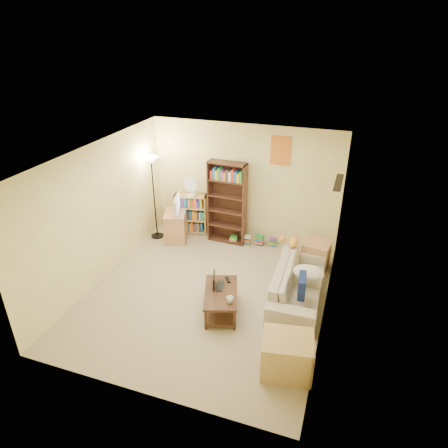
# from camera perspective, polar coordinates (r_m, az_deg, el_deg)

# --- Properties ---
(room) EXTENTS (4.50, 4.54, 2.52)m
(room) POSITION_cam_1_polar(r_m,az_deg,el_deg) (6.31, -2.67, 2.08)
(room) COLOR tan
(room) RESTS_ON ground
(sofa) EXTENTS (2.03, 0.89, 0.58)m
(sofa) POSITION_cam_1_polar(r_m,az_deg,el_deg) (6.99, 10.56, -8.31)
(sofa) COLOR #B9AB99
(sofa) RESTS_ON ground
(navy_pillow) EXTENTS (0.16, 0.39, 0.34)m
(navy_pillow) POSITION_cam_1_polar(r_m,az_deg,el_deg) (6.49, 11.07, -8.63)
(navy_pillow) COLOR navy
(navy_pillow) RESTS_ON sofa
(cream_blanket) EXTENTS (0.53, 0.38, 0.23)m
(cream_blanket) POSITION_cam_1_polar(r_m,az_deg,el_deg) (6.91, 11.94, -6.85)
(cream_blanket) COLOR beige
(cream_blanket) RESTS_ON sofa
(tabby_cat) EXTENTS (0.46, 0.17, 0.16)m
(tabby_cat) POSITION_cam_1_polar(r_m,az_deg,el_deg) (7.47, 9.65, -2.43)
(tabby_cat) COLOR orange
(tabby_cat) RESTS_ON sofa
(coffee_table) EXTENTS (0.78, 1.05, 0.42)m
(coffee_table) POSITION_cam_1_polar(r_m,az_deg,el_deg) (6.57, -0.44, -10.66)
(coffee_table) COLOR #47291B
(coffee_table) RESTS_ON ground
(laptop) EXTENTS (0.36, 0.30, 0.02)m
(laptop) POSITION_cam_1_polar(r_m,az_deg,el_deg) (6.57, -0.24, -8.87)
(laptop) COLOR black
(laptop) RESTS_ON coffee_table
(laptop_screen) EXTENTS (0.11, 0.30, 0.21)m
(laptop_screen) POSITION_cam_1_polar(r_m,az_deg,el_deg) (6.51, -1.44, -8.04)
(laptop_screen) COLOR white
(laptop_screen) RESTS_ON laptop
(mug) EXTENTS (0.12, 0.12, 0.10)m
(mug) POSITION_cam_1_polar(r_m,az_deg,el_deg) (6.22, 0.82, -10.78)
(mug) COLOR white
(mug) RESTS_ON coffee_table
(tv_remote) EXTENTS (0.14, 0.17, 0.02)m
(tv_remote) POSITION_cam_1_polar(r_m,az_deg,el_deg) (6.72, 0.53, -7.98)
(tv_remote) COLOR black
(tv_remote) RESTS_ON coffee_table
(tv_stand) EXTENTS (0.60, 0.71, 0.64)m
(tv_stand) POSITION_cam_1_polar(r_m,az_deg,el_deg) (8.69, -6.90, -0.33)
(tv_stand) COLOR tan
(tv_stand) RESTS_ON ground
(television) EXTENTS (0.71, 0.49, 0.38)m
(television) POSITION_cam_1_polar(r_m,az_deg,el_deg) (8.47, -7.09, 2.75)
(television) COLOR black
(television) RESTS_ON tv_stand
(tall_bookshelf) EXTENTS (0.81, 0.30, 1.78)m
(tall_bookshelf) POSITION_cam_1_polar(r_m,az_deg,el_deg) (8.31, 0.44, 3.27)
(tall_bookshelf) COLOR #432319
(tall_bookshelf) RESTS_ON ground
(short_bookshelf) EXTENTS (0.74, 0.42, 0.90)m
(short_bookshelf) POSITION_cam_1_polar(r_m,az_deg,el_deg) (8.93, -4.74, 1.48)
(short_bookshelf) COLOR tan
(short_bookshelf) RESTS_ON ground
(desk_fan) EXTENTS (0.32, 0.18, 0.44)m
(desk_fan) POSITION_cam_1_polar(r_m,az_deg,el_deg) (8.60, -4.72, 5.44)
(desk_fan) COLOR white
(desk_fan) RESTS_ON short_bookshelf
(floor_lamp) EXTENTS (0.31, 0.31, 1.83)m
(floor_lamp) POSITION_cam_1_polar(r_m,az_deg,el_deg) (8.43, -10.23, 7.01)
(floor_lamp) COLOR black
(floor_lamp) RESTS_ON ground
(side_table) EXTENTS (0.53, 0.53, 0.55)m
(side_table) POSITION_cam_1_polar(r_m,az_deg,el_deg) (7.87, 12.99, -4.37)
(side_table) COLOR #B17B56
(side_table) RESTS_ON ground
(end_cabinet) EXTENTS (0.76, 0.67, 0.56)m
(end_cabinet) POSITION_cam_1_polar(r_m,az_deg,el_deg) (5.69, 8.98, -18.01)
(end_cabinet) COLOR tan
(end_cabinet) RESTS_ON ground
(book_stacks) EXTENTS (1.00, 0.28, 0.22)m
(book_stacks) POSITION_cam_1_polar(r_m,az_deg,el_deg) (8.58, 4.27, -2.33)
(book_stacks) COLOR red
(book_stacks) RESTS_ON ground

